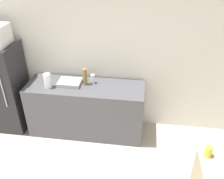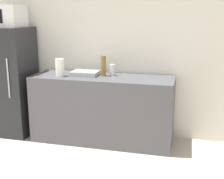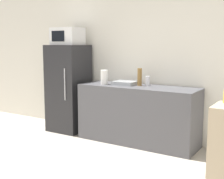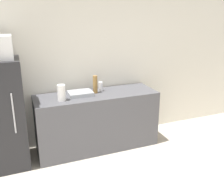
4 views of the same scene
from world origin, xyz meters
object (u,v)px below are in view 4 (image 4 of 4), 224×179
object	(u,v)px
refrigerator	(1,115)
bottle_short	(101,87)
bottle_tall	(95,84)
paper_towel_roll	(61,93)

from	to	relation	value
refrigerator	bottle_short	xyz separation A→B (m)	(1.53, 0.14, 0.22)
refrigerator	bottle_short	bearing A→B (deg)	5.22
bottle_short	refrigerator	bearing A→B (deg)	-174.78
bottle_tall	bottle_short	bearing A→B (deg)	29.77
refrigerator	paper_towel_roll	size ratio (longest dim) A/B	6.57
bottle_short	paper_towel_roll	size ratio (longest dim) A/B	0.65
bottle_short	paper_towel_roll	distance (m)	0.72
bottle_tall	bottle_short	size ratio (longest dim) A/B	1.83
bottle_tall	paper_towel_roll	size ratio (longest dim) A/B	1.18
paper_towel_roll	refrigerator	bearing A→B (deg)	173.57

